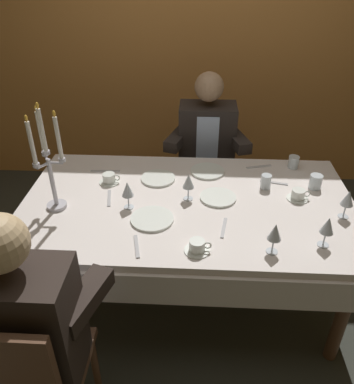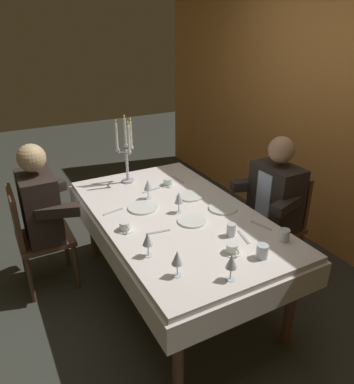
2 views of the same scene
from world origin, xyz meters
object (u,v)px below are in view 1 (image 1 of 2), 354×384
object	(u,v)px
water_tumbler_1	(266,182)
wine_glass_0	(188,182)
dining_table	(188,218)
water_tumbler_0	(293,162)
coffee_cup_1	(197,247)
wine_glass_2	(348,199)
water_tumbler_2	(316,182)
coffee_cup_0	(298,195)
wine_glass_3	(328,226)
wine_glass_4	(275,233)
dinner_plate_3	(158,178)
dinner_plate_0	(152,219)
candelabra	(49,164)
dinner_plate_2	(208,171)
dinner_plate_1	(218,197)
seated_diner_0	(23,324)
wine_glass_1	(128,190)
seated_diner_1	(207,138)
coffee_cup_2	(109,179)

from	to	relation	value
water_tumbler_1	wine_glass_0	bearing A→B (deg)	-162.36
dining_table	water_tumbler_0	size ratio (longest dim) A/B	24.03
coffee_cup_1	wine_glass_2	bearing A→B (deg)	22.28
dining_table	water_tumbler_1	world-z (taller)	water_tumbler_1
water_tumbler_2	coffee_cup_0	size ratio (longest dim) A/B	0.66
water_tumbler_1	coffee_cup_0	xyz separation A→B (m)	(0.17, -0.11, -0.02)
wine_glass_3	wine_glass_4	bearing A→B (deg)	-166.17
wine_glass_0	water_tumbler_1	distance (m)	0.49
dinner_plate_3	wine_glass_0	xyz separation A→B (m)	(0.19, -0.21, 0.11)
dinner_plate_0	water_tumbler_1	distance (m)	0.74
wine_glass_2	candelabra	bearing A→B (deg)	179.66
dining_table	water_tumbler_2	world-z (taller)	water_tumbler_2
water_tumbler_0	dinner_plate_2	bearing A→B (deg)	-170.37
dinner_plate_1	water_tumbler_1	world-z (taller)	water_tumbler_1
wine_glass_2	seated_diner_0	size ratio (longest dim) A/B	0.13
wine_glass_0	water_tumbler_0	size ratio (longest dim) A/B	2.03
dinner_plate_0	wine_glass_4	xyz separation A→B (m)	(0.60, -0.23, 0.11)
dining_table	candelabra	distance (m)	0.83
candelabra	water_tumbler_2	xyz separation A→B (m)	(1.49, 0.28, -0.23)
candelabra	dinner_plate_2	distance (m)	0.99
wine_glass_2	water_tumbler_2	size ratio (longest dim) A/B	1.88
wine_glass_1	seated_diner_1	world-z (taller)	seated_diner_1
wine_glass_1	seated_diner_0	bearing A→B (deg)	-109.51
candelabra	coffee_cup_2	size ratio (longest dim) A/B	4.60
coffee_cup_2	seated_diner_0	xyz separation A→B (m)	(-0.12, -1.07, -0.03)
dinner_plate_0	wine_glass_1	bearing A→B (deg)	142.28
candelabra	wine_glass_1	xyz separation A→B (m)	(0.40, 0.02, -0.16)
wine_glass_1	coffee_cup_0	size ratio (longest dim) A/B	1.24
dining_table	coffee_cup_1	distance (m)	0.45
dinner_plate_1	water_tumbler_1	xyz separation A→B (m)	(0.29, 0.13, 0.04)
wine_glass_0	wine_glass_2	world-z (taller)	same
water_tumbler_2	wine_glass_0	bearing A→B (deg)	-167.95
dinner_plate_2	seated_diner_1	size ratio (longest dim) A/B	0.18
dinner_plate_1	dinner_plate_3	size ratio (longest dim) A/B	0.98
water_tumbler_2	dinner_plate_0	bearing A→B (deg)	-158.28
water_tumbler_0	dinner_plate_3	bearing A→B (deg)	-166.89
wine_glass_2	wine_glass_1	bearing A→B (deg)	178.67
wine_glass_3	water_tumbler_0	bearing A→B (deg)	89.39
coffee_cup_0	seated_diner_1	bearing A→B (deg)	121.89
wine_glass_1	water_tumbler_2	bearing A→B (deg)	13.76
wine_glass_2	wine_glass_0	bearing A→B (deg)	171.13
wine_glass_1	dinner_plate_1	bearing A→B (deg)	13.29
water_tumbler_2	wine_glass_1	bearing A→B (deg)	-166.24
wine_glass_4	dinner_plate_2	bearing A→B (deg)	111.32
dining_table	seated_diner_1	xyz separation A→B (m)	(0.12, 0.89, 0.11)
candelabra	wine_glass_0	world-z (taller)	candelabra
wine_glass_0	coffee_cup_0	size ratio (longest dim) A/B	1.24
water_tumbler_1	dinner_plate_2	bearing A→B (deg)	153.19
coffee_cup_1	dining_table	bearing A→B (deg)	97.56
dining_table	wine_glass_1	distance (m)	0.41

